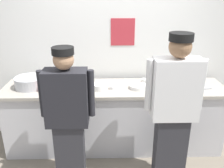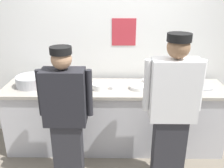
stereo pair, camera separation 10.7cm
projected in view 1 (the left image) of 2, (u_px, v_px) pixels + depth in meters
name	position (u px, v px, depth m)	size (l,w,h in m)	color
ground_plane	(115.00, 160.00, 3.24)	(9.00, 9.00, 0.00)	slate
wall_back	(113.00, 42.00, 3.47)	(4.65, 0.11, 2.86)	white
prep_counter	(114.00, 117.00, 3.40)	(2.96, 0.66, 0.92)	silver
chef_near_left	(68.00, 116.00, 2.61)	(0.59, 0.24, 1.61)	#2D2D33
chef_center	(174.00, 109.00, 2.60)	(0.63, 0.24, 1.75)	#2D2D33
plate_stack_front	(139.00, 87.00, 3.18)	(0.23, 0.23, 0.05)	white
plate_stack_rear	(100.00, 87.00, 3.15)	(0.19, 0.19, 0.07)	white
mixing_bowl_steel	(30.00, 82.00, 3.21)	(0.39, 0.39, 0.14)	#B7BABF
sheet_tray	(187.00, 86.00, 3.24)	(0.53, 0.33, 0.02)	#B7BABF
squeeze_bottle_primary	(155.00, 86.00, 3.01)	(0.05, 0.05, 0.20)	#56A333
squeeze_bottle_secondary	(43.00, 85.00, 3.04)	(0.06, 0.06, 0.20)	red
ramekin_orange_sauce	(65.00, 84.00, 3.25)	(0.10, 0.10, 0.05)	white
ramekin_green_sauce	(61.00, 89.00, 3.11)	(0.11, 0.11, 0.04)	white
ramekin_red_sauce	(145.00, 80.00, 3.39)	(0.10, 0.10, 0.05)	white
ramekin_yellow_sauce	(113.00, 87.00, 3.16)	(0.10, 0.10, 0.04)	white
deli_cup	(73.00, 88.00, 3.09)	(0.09, 0.09, 0.09)	white
chefs_knife	(80.00, 85.00, 3.27)	(0.28, 0.03, 0.02)	#B7BABF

